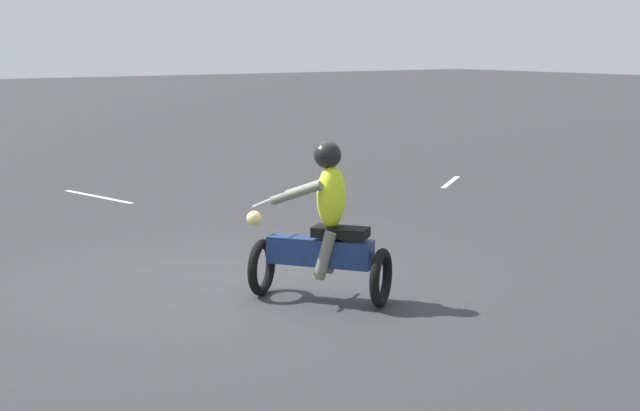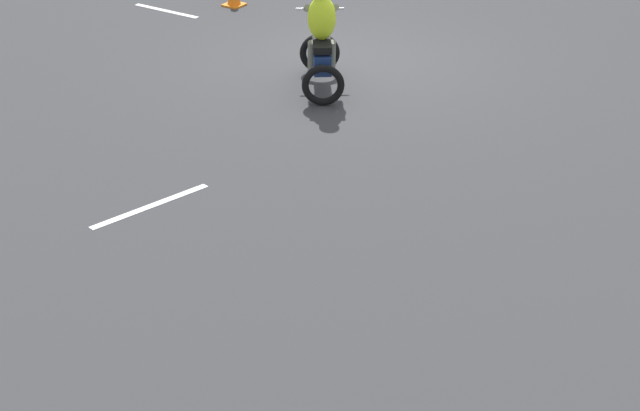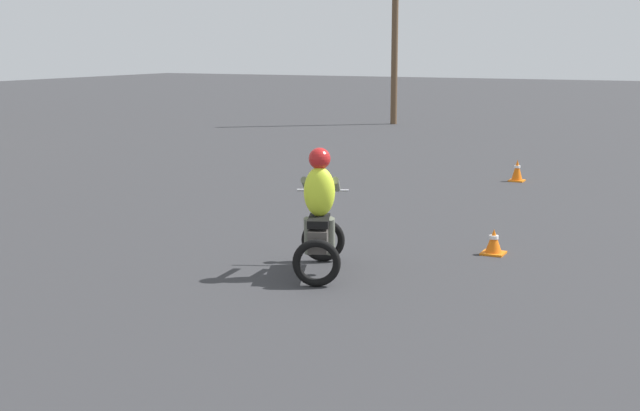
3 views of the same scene
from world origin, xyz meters
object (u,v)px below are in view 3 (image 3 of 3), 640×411
object	(u,v)px
traffic_cone_mid_center	(494,242)
utility_pole_near	(395,25)
traffic_cone_mid_left	(517,171)
motorcycle_rider_background	(320,219)

from	to	relation	value
traffic_cone_mid_center	utility_pole_near	world-z (taller)	utility_pole_near
traffic_cone_mid_left	traffic_cone_mid_center	bearing A→B (deg)	-169.00
traffic_cone_mid_center	utility_pole_near	distance (m)	21.26
traffic_cone_mid_left	utility_pole_near	xyz separation A→B (m)	(12.04, 7.57, 3.40)
traffic_cone_mid_center	utility_pole_near	size ratio (longest dim) A/B	0.05
traffic_cone_mid_left	utility_pole_near	world-z (taller)	utility_pole_near
motorcycle_rider_background	traffic_cone_mid_left	xyz separation A→B (m)	(9.03, -0.39, -0.50)
traffic_cone_mid_center	traffic_cone_mid_left	bearing A→B (deg)	11.00
motorcycle_rider_background	traffic_cone_mid_center	distance (m)	2.77
motorcycle_rider_background	traffic_cone_mid_center	xyz separation A→B (m)	(2.08, -1.74, -0.55)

